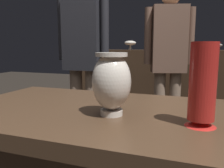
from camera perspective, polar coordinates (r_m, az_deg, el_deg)
The scene contains 7 objects.
back_display_shelf at distance 3.03m, azimuth 14.09°, elevation -1.30°, with size 2.60×0.40×0.99m.
vase_centerpiece at distance 0.76m, azimuth -0.12°, elevation 0.59°, with size 0.13×0.13×0.21m.
vase_tall_behind at distance 0.70m, azimuth 21.32°, elevation -0.51°, with size 0.09×0.09×0.24m.
shelf_vase_left at distance 3.04m, azimuth 4.49°, elevation 9.97°, with size 0.15×0.15×0.12m.
shelf_vase_right at distance 3.01m, azimuth 24.57°, elevation 8.63°, with size 0.10×0.10×0.08m.
visitor_center_back at distance 2.31m, azimuth 13.71°, elevation 6.53°, with size 0.45×0.27×1.59m.
visitor_near_left at distance 2.06m, azimuth -7.11°, elevation 8.01°, with size 0.47×0.19×1.68m.
Camera 1 is at (0.27, -0.77, 1.03)m, focal length 37.24 mm.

